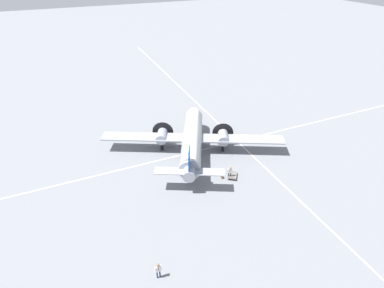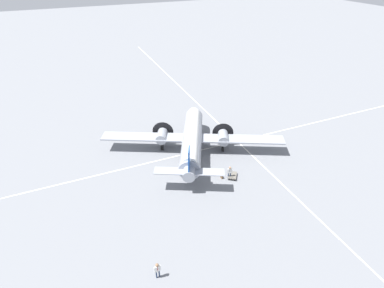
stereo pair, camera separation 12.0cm
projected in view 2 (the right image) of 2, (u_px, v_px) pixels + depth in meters
ground_plane at (192, 154)px, 42.94m from camera, size 300.00×300.00×0.00m
apron_line_eastwest at (239, 143)px, 45.51m from camera, size 120.00×0.16×0.01m
apron_line_northsouth at (191, 153)px, 43.28m from camera, size 0.16×120.00×0.01m
airliner_main at (192, 137)px, 41.93m from camera, size 16.88×24.37×5.99m
crew_foreground at (157, 269)px, 26.09m from camera, size 0.29×0.63×1.84m
passenger_boarding at (230, 171)px, 37.78m from camera, size 0.37×0.57×1.82m
suitcase_near_door at (222, 176)px, 38.24m from camera, size 0.44×0.15×0.60m
baggage_cart at (232, 175)px, 38.42m from camera, size 1.95×1.82×0.56m
traffic_cone at (193, 162)px, 40.86m from camera, size 0.45×0.45×0.59m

